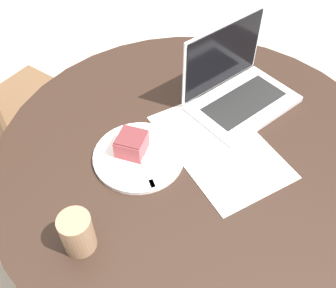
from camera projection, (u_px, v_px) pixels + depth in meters
The scene contains 9 objects.
ground_plane at pixel (187, 264), 1.67m from camera, with size 12.00×12.00×0.00m, color #B7AD9E.
dining_table at pixel (194, 183), 1.24m from camera, with size 1.15×1.15×0.74m.
chair at pixel (6, 111), 1.56m from camera, with size 0.59×0.59×1.01m.
paper_document at pixel (219, 146), 1.12m from camera, with size 0.46×0.34×0.00m.
plate at pixel (139, 156), 1.09m from camera, with size 0.25×0.25×0.01m.
cake_slice at pixel (132, 144), 1.07m from camera, with size 0.11×0.11×0.06m.
fork at pixel (146, 169), 1.05m from camera, with size 0.17×0.03×0.00m.
coffee_glass at pixel (77, 233), 0.88m from camera, with size 0.08×0.08×0.11m.
laptop at pixel (238, 90), 1.22m from camera, with size 0.33×0.38×0.24m.
Camera 1 is at (-0.68, 0.28, 1.58)m, focal length 42.00 mm.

